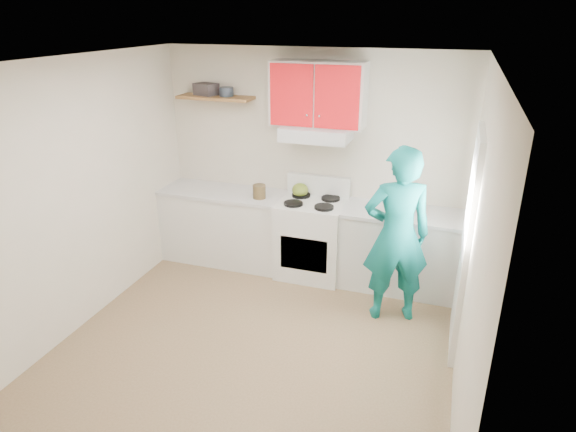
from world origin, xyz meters
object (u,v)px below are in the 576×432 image
(kettle, at_px, (300,190))
(crock, at_px, (259,192))
(tin, at_px, (226,92))
(stove, at_px, (311,238))
(person, at_px, (397,236))

(kettle, relative_size, crock, 1.06)
(kettle, bearing_deg, tin, 159.79)
(stove, bearing_deg, kettle, 143.74)
(stove, bearing_deg, person, -30.70)
(stove, height_order, crock, crock)
(stove, distance_m, crock, 0.82)
(stove, xyz_separation_m, tin, (-1.12, 0.20, 1.63))
(crock, distance_m, person, 1.76)
(stove, height_order, person, person)
(person, bearing_deg, crock, -36.88)
(kettle, distance_m, person, 1.45)
(kettle, xyz_separation_m, crock, (-0.44, -0.21, -0.01))
(stove, xyz_separation_m, person, (1.04, -0.62, 0.45))
(kettle, relative_size, person, 0.11)
(crock, height_order, person, person)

